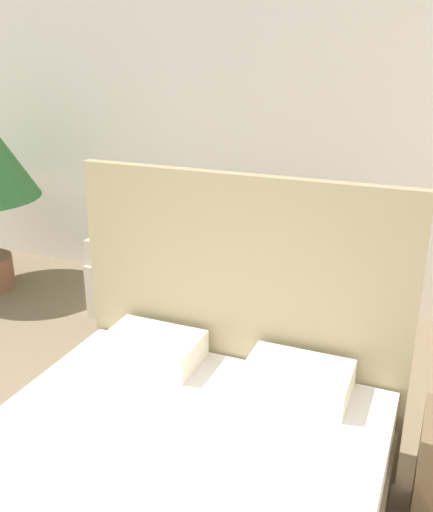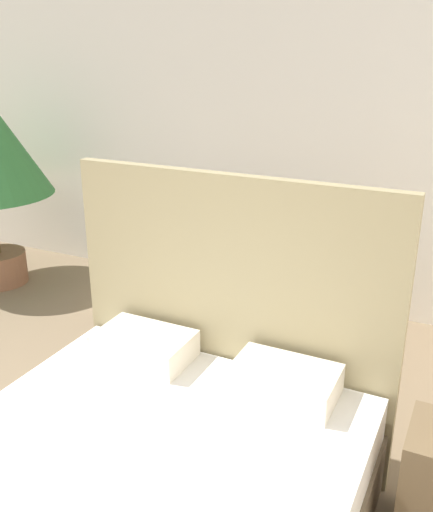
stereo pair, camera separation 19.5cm
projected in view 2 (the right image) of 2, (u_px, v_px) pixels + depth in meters
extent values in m
cube|color=silver|center=(270.00, 123.00, 4.48)|extent=(10.00, 0.06, 2.90)
cube|color=white|center=(121.00, 497.00, 2.16)|extent=(1.63, 1.87, 0.21)
cube|color=tan|center=(230.00, 318.00, 2.88)|extent=(1.70, 0.06, 1.48)
cube|color=silver|center=(144.00, 346.00, 2.89)|extent=(0.48, 0.31, 0.14)
cube|color=silver|center=(284.00, 382.00, 2.59)|extent=(0.48, 0.31, 0.14)
cube|color=beige|center=(151.00, 283.00, 4.61)|extent=(0.70, 0.61, 0.43)
cube|color=beige|center=(167.00, 226.00, 4.69)|extent=(0.70, 0.06, 0.39)
cube|color=beige|center=(118.00, 241.00, 4.62)|extent=(0.10, 0.55, 0.20)
cube|color=beige|center=(182.00, 252.00, 4.37)|extent=(0.10, 0.55, 0.20)
cube|color=beige|center=(266.00, 307.00, 4.20)|extent=(0.77, 0.70, 0.43)
cube|color=beige|center=(286.00, 244.00, 4.27)|extent=(0.70, 0.15, 0.39)
cube|color=beige|center=(233.00, 259.00, 4.24)|extent=(0.17, 0.56, 0.20)
cube|color=beige|center=(306.00, 276.00, 3.93)|extent=(0.17, 0.56, 0.20)
cylinder|color=brown|center=(0.00, 267.00, 5.14)|extent=(0.47, 0.47, 0.29)
cylinder|color=brown|center=(209.00, 289.00, 4.43)|extent=(0.30, 0.30, 0.50)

